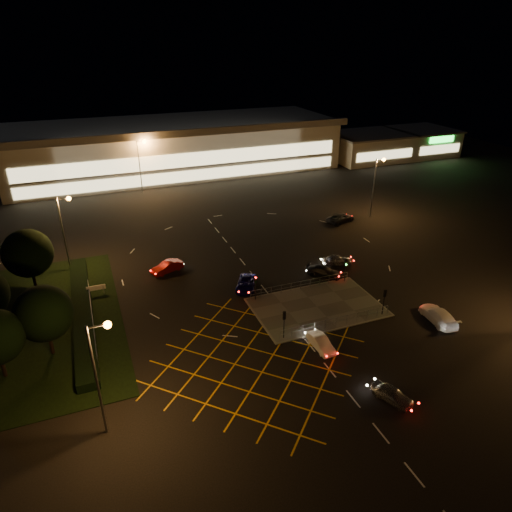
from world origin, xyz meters
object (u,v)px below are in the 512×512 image
object	(u,v)px
signal_sw	(284,319)
car_right_silver	(337,260)
signal_se	(384,297)
car_far_dkgrey	(324,272)
signal_nw	(255,283)
car_approach_white	(438,315)
car_near_silver	(392,394)
car_circ_red	(167,267)
signal_ne	(346,265)
car_left_blue	(246,284)
car_east_grey	(341,218)
car_queue_white	(321,343)

from	to	relation	value
signal_sw	car_right_silver	world-z (taller)	signal_sw
signal_se	car_far_dkgrey	xyz separation A→B (m)	(-1.65, 10.34, -1.72)
signal_se	signal_nw	distance (m)	14.41
car_far_dkgrey	signal_se	bearing A→B (deg)	-126.69
car_far_dkgrey	car_approach_white	distance (m)	15.06
car_near_silver	car_circ_red	distance (m)	32.85
car_far_dkgrey	car_circ_red	bearing A→B (deg)	109.69
signal_se	signal_ne	distance (m)	7.99
car_circ_red	car_left_blue	bearing A→B (deg)	24.91
signal_sw	car_near_silver	size ratio (longest dim) A/B	0.85
car_near_silver	car_east_grey	distance (m)	40.87
signal_sw	car_near_silver	bearing A→B (deg)	113.67
car_near_silver	car_circ_red	bearing A→B (deg)	90.45
car_far_dkgrey	car_approach_white	bearing A→B (deg)	-109.95
signal_ne	car_near_silver	bearing A→B (deg)	-110.06
signal_se	car_east_grey	world-z (taller)	signal_se
car_near_silver	car_left_blue	bearing A→B (deg)	79.50
car_left_blue	car_east_grey	xyz separation A→B (m)	(22.12, 14.81, 0.05)
car_queue_white	car_near_silver	bearing A→B (deg)	-77.48
car_left_blue	car_approach_white	size ratio (longest dim) A/B	0.90
signal_se	car_near_silver	bearing A→B (deg)	58.08
car_circ_red	car_east_grey	distance (m)	31.06
car_east_grey	car_queue_white	bearing A→B (deg)	128.34
car_far_dkgrey	signal_ne	bearing A→B (deg)	-100.79
car_far_dkgrey	signal_sw	bearing A→B (deg)	179.23
signal_ne	car_near_silver	distance (m)	20.61
car_far_dkgrey	signal_nw	bearing A→B (deg)	147.08
car_near_silver	car_right_silver	distance (m)	25.43
signal_ne	car_approach_white	xyz separation A→B (m)	(4.91, -11.20, -1.61)
signal_ne	car_east_grey	distance (m)	20.54
car_right_silver	car_circ_red	distance (m)	22.71
car_near_silver	car_far_dkgrey	bearing A→B (deg)	52.91
signal_nw	car_circ_red	xyz separation A→B (m)	(-8.16, 10.82, -1.66)
signal_sw	car_right_silver	xyz separation A→B (m)	(13.68, 12.58, -1.69)
car_near_silver	car_circ_red	xyz separation A→B (m)	(-13.12, 30.11, 0.08)
car_near_silver	car_circ_red	world-z (taller)	car_circ_red
car_left_blue	car_far_dkgrey	xyz separation A→B (m)	(10.38, -0.65, -0.01)
signal_ne	car_approach_white	size ratio (longest dim) A/B	0.61
car_left_blue	car_circ_red	size ratio (longest dim) A/B	1.09
car_right_silver	car_east_grey	distance (m)	15.67
signal_ne	car_near_silver	xyz separation A→B (m)	(-7.04, -19.29, -1.73)
car_circ_red	car_east_grey	size ratio (longest dim) A/B	0.85
car_near_silver	car_east_grey	xyz separation A→B (m)	(17.14, 37.11, 0.07)
signal_nw	signal_ne	world-z (taller)	same
signal_sw	car_queue_white	bearing A→B (deg)	134.85
signal_ne	car_queue_white	xyz separation A→B (m)	(-9.23, -10.77, -1.74)
car_near_silver	car_queue_white	bearing A→B (deg)	81.31
car_east_grey	car_near_silver	bearing A→B (deg)	137.62
car_circ_red	car_near_silver	bearing A→B (deg)	2.29
signal_sw	car_east_grey	xyz separation A→B (m)	(22.09, 25.80, -1.66)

